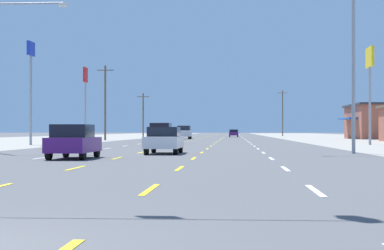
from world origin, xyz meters
TOP-DOWN VIEW (x-y plane):
  - ground_plane at (0.00, 66.00)m, footprint 572.00×572.00m
  - lane_markings at (0.00, 104.50)m, footprint 10.64×227.60m
  - hatchback_inner_left_nearest at (-3.63, 21.48)m, footprint 1.72×3.90m
  - sedan_center_turn_near at (-0.23, 27.85)m, footprint 1.80×4.50m
  - suv_inner_left_mid at (-3.35, 53.39)m, footprint 1.98×4.90m
  - suv_inner_left_midfar at (-3.71, 86.90)m, footprint 1.98×4.90m
  - sedan_inner_right_far at (3.68, 116.21)m, footprint 1.80×4.50m
  - storefront_right_row_2 at (26.29, 90.92)m, footprint 10.90×14.57m
  - pole_sign_left_row_1 at (-14.17, 47.69)m, footprint 0.24×1.61m
  - pole_sign_left_row_2 at (-16.28, 77.04)m, footprint 0.24×1.83m
  - pole_sign_right_row_1 at (15.58, 49.92)m, footprint 0.24×2.51m
  - streetlight_left_row_0 at (-9.65, 28.72)m, footprint 4.42×0.26m
  - streetlight_right_row_0 at (9.58, 28.72)m, footprint 4.89×0.26m
  - utility_pole_left_row_1 at (-13.07, 74.53)m, footprint 2.20×0.26m
  - utility_pole_left_row_2 at (-12.76, 107.05)m, footprint 2.20×0.26m
  - utility_pole_right_row_3 at (14.86, 138.22)m, footprint 2.20×0.26m

SIDE VIEW (x-z plane):
  - ground_plane at x=0.00m, z-range 0.00..0.00m
  - lane_markings at x=0.00m, z-range 0.00..0.01m
  - sedan_center_turn_near at x=-0.23m, z-range 0.03..1.49m
  - sedan_inner_right_far at x=3.68m, z-range 0.03..1.49m
  - hatchback_inner_left_nearest at x=-3.63m, z-range 0.01..1.55m
  - suv_inner_left_mid at x=-3.35m, z-range 0.04..2.02m
  - suv_inner_left_midfar at x=-3.71m, z-range 0.04..2.02m
  - storefront_right_row_2 at x=26.29m, z-range 0.02..5.29m
  - utility_pole_left_row_2 at x=-12.76m, z-range 0.19..8.20m
  - utility_pole_left_row_1 at x=-13.07m, z-range 0.20..9.92m
  - streetlight_left_row_0 at x=-9.65m, z-range 0.78..9.55m
  - streetlight_right_row_0 at x=9.58m, z-range 0.84..9.93m
  - utility_pole_right_row_3 at x=14.86m, z-range 0.20..10.65m
  - pole_sign_left_row_1 at x=-14.17m, z-range 1.91..10.98m
  - pole_sign_right_row_1 at x=15.58m, z-range 2.40..11.02m
  - pole_sign_left_row_2 at x=-16.28m, z-range 2.42..12.18m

